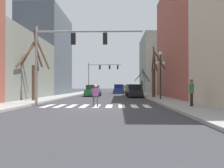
{
  "coord_description": "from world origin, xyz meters",
  "views": [
    {
      "loc": [
        1.54,
        -14.19,
        1.44
      ],
      "look_at": [
        0.45,
        24.81,
        1.84
      ],
      "focal_mm": 35.0,
      "sensor_mm": 36.0,
      "label": 1
    }
  ],
  "objects_px": {
    "car_parked_left_far": "(132,90)",
    "car_driving_away_lane": "(119,89)",
    "car_parked_right_far": "(134,91)",
    "street_tree_right_near": "(154,75)",
    "street_tree_right_mid": "(142,82)",
    "traffic_signal_far": "(101,71)",
    "traffic_signal_near": "(69,47)",
    "car_driving_toward_lane": "(93,91)",
    "pedestrian_waiting_at_curb": "(96,94)",
    "pedestrian_crossing_street": "(192,90)",
    "street_lamp_right_corner": "(160,66)",
    "car_at_intersection": "(127,89)",
    "street_tree_left_far": "(34,69)",
    "car_parked_left_near": "(92,89)"
  },
  "relations": [
    {
      "from": "car_parked_right_far",
      "to": "car_parked_left_far",
      "type": "height_order",
      "value": "car_parked_left_far"
    },
    {
      "from": "street_lamp_right_corner",
      "to": "car_at_intersection",
      "type": "distance_m",
      "value": 29.46
    },
    {
      "from": "car_parked_left_far",
      "to": "car_driving_toward_lane",
      "type": "xyz_separation_m",
      "value": [
        -5.77,
        -3.42,
        -0.07
      ]
    },
    {
      "from": "pedestrian_crossing_street",
      "to": "car_driving_toward_lane",
      "type": "bearing_deg",
      "value": 56.18
    },
    {
      "from": "traffic_signal_far",
      "to": "car_driving_toward_lane",
      "type": "relative_size",
      "value": 1.44
    },
    {
      "from": "car_parked_left_near",
      "to": "street_lamp_right_corner",
      "type": "bearing_deg",
      "value": -156.64
    },
    {
      "from": "car_parked_left_far",
      "to": "pedestrian_crossing_street",
      "type": "bearing_deg",
      "value": -172.8
    },
    {
      "from": "pedestrian_waiting_at_curb",
      "to": "street_lamp_right_corner",
      "type": "bearing_deg",
      "value": 49.89
    },
    {
      "from": "car_parked_left_far",
      "to": "street_tree_right_mid",
      "type": "bearing_deg",
      "value": -31.14
    },
    {
      "from": "traffic_signal_near",
      "to": "traffic_signal_far",
      "type": "distance_m",
      "value": 28.76
    },
    {
      "from": "car_driving_toward_lane",
      "to": "pedestrian_waiting_at_curb",
      "type": "xyz_separation_m",
      "value": [
        2.07,
        -16.35,
        0.17
      ]
    },
    {
      "from": "car_parked_left_far",
      "to": "street_tree_right_mid",
      "type": "xyz_separation_m",
      "value": [
        2.13,
        3.53,
        1.34
      ]
    },
    {
      "from": "traffic_signal_near",
      "to": "street_tree_right_mid",
      "type": "distance_m",
      "value": 23.77
    },
    {
      "from": "car_parked_left_far",
      "to": "pedestrian_waiting_at_curb",
      "type": "distance_m",
      "value": 20.11
    },
    {
      "from": "traffic_signal_near",
      "to": "car_parked_left_far",
      "type": "relative_size",
      "value": 1.79
    },
    {
      "from": "street_tree_right_mid",
      "to": "street_lamp_right_corner",
      "type": "bearing_deg",
      "value": -90.29
    },
    {
      "from": "car_driving_away_lane",
      "to": "traffic_signal_far",
      "type": "bearing_deg",
      "value": 60.19
    },
    {
      "from": "car_parked_left_near",
      "to": "street_tree_left_far",
      "type": "bearing_deg",
      "value": 173.61
    },
    {
      "from": "traffic_signal_near",
      "to": "street_lamp_right_corner",
      "type": "xyz_separation_m",
      "value": [
        7.86,
        5.66,
        -0.87
      ]
    },
    {
      "from": "street_tree_right_mid",
      "to": "traffic_signal_far",
      "type": "bearing_deg",
      "value": 140.65
    },
    {
      "from": "street_lamp_right_corner",
      "to": "car_parked_left_far",
      "type": "height_order",
      "value": "street_lamp_right_corner"
    },
    {
      "from": "car_driving_toward_lane",
      "to": "street_tree_right_mid",
      "type": "relative_size",
      "value": 1.07
    },
    {
      "from": "car_at_intersection",
      "to": "pedestrian_crossing_street",
      "type": "height_order",
      "value": "pedestrian_crossing_street"
    },
    {
      "from": "car_driving_away_lane",
      "to": "pedestrian_waiting_at_curb",
      "type": "bearing_deg",
      "value": 176.57
    },
    {
      "from": "pedestrian_waiting_at_curb",
      "to": "car_at_intersection",
      "type": "bearing_deg",
      "value": 84.98
    },
    {
      "from": "car_parked_left_far",
      "to": "car_parked_right_far",
      "type": "bearing_deg",
      "value": 179.96
    },
    {
      "from": "traffic_signal_near",
      "to": "pedestrian_crossing_street",
      "type": "bearing_deg",
      "value": -12.16
    },
    {
      "from": "car_parked_right_far",
      "to": "street_tree_right_near",
      "type": "distance_m",
      "value": 3.95
    },
    {
      "from": "pedestrian_crossing_street",
      "to": "street_tree_right_mid",
      "type": "bearing_deg",
      "value": 31.28
    },
    {
      "from": "car_driving_away_lane",
      "to": "car_driving_toward_lane",
      "type": "bearing_deg",
      "value": 161.74
    },
    {
      "from": "pedestrian_crossing_street",
      "to": "car_parked_right_far",
      "type": "bearing_deg",
      "value": 40.48
    },
    {
      "from": "pedestrian_waiting_at_curb",
      "to": "street_tree_right_near",
      "type": "bearing_deg",
      "value": 62.56
    },
    {
      "from": "car_parked_left_far",
      "to": "street_tree_left_far",
      "type": "xyz_separation_m",
      "value": [
        -9.94,
        -14.85,
        2.26
      ]
    },
    {
      "from": "traffic_signal_near",
      "to": "car_parked_left_far",
      "type": "xyz_separation_m",
      "value": [
        5.81,
        18.76,
        -3.54
      ]
    },
    {
      "from": "pedestrian_crossing_street",
      "to": "traffic_signal_near",
      "type": "bearing_deg",
      "value": 108.02
    },
    {
      "from": "car_driving_toward_lane",
      "to": "street_tree_left_far",
      "type": "bearing_deg",
      "value": -20.05
    },
    {
      "from": "car_parked_left_near",
      "to": "car_parked_left_far",
      "type": "xyz_separation_m",
      "value": [
        7.32,
        -8.58,
        0.01
      ]
    },
    {
      "from": "traffic_signal_near",
      "to": "street_tree_right_near",
      "type": "xyz_separation_m",
      "value": [
        7.93,
        9.88,
        -1.54
      ]
    },
    {
      "from": "car_at_intersection",
      "to": "street_tree_right_mid",
      "type": "height_order",
      "value": "street_tree_right_mid"
    },
    {
      "from": "traffic_signal_far",
      "to": "pedestrian_waiting_at_curb",
      "type": "relative_size",
      "value": 4.37
    },
    {
      "from": "street_lamp_right_corner",
      "to": "car_parked_left_near",
      "type": "relative_size",
      "value": 1.05
    },
    {
      "from": "car_parked_left_far",
      "to": "pedestrian_crossing_street",
      "type": "relative_size",
      "value": 2.56
    },
    {
      "from": "car_parked_left_far",
      "to": "car_driving_away_lane",
      "type": "height_order",
      "value": "car_driving_away_lane"
    },
    {
      "from": "car_parked_right_far",
      "to": "street_tree_left_far",
      "type": "xyz_separation_m",
      "value": [
        -9.94,
        -8.6,
        2.29
      ]
    },
    {
      "from": "car_driving_away_lane",
      "to": "car_at_intersection",
      "type": "relative_size",
      "value": 0.87
    },
    {
      "from": "car_parked_left_near",
      "to": "car_parked_left_far",
      "type": "height_order",
      "value": "car_parked_left_far"
    },
    {
      "from": "car_driving_toward_lane",
      "to": "street_lamp_right_corner",
      "type": "bearing_deg",
      "value": 38.91
    },
    {
      "from": "traffic_signal_near",
      "to": "pedestrian_waiting_at_curb",
      "type": "xyz_separation_m",
      "value": [
        2.1,
        -1.0,
        -3.44
      ]
    },
    {
      "from": "street_lamp_right_corner",
      "to": "car_at_intersection",
      "type": "height_order",
      "value": "street_lamp_right_corner"
    },
    {
      "from": "car_driving_away_lane",
      "to": "car_at_intersection",
      "type": "bearing_deg",
      "value": -13.15
    }
  ]
}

